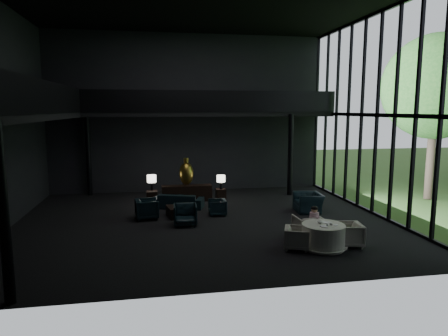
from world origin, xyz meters
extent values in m
cube|color=black|center=(0.00, 0.00, 0.00)|extent=(14.00, 12.00, 0.02)
cube|color=black|center=(0.00, 0.00, 8.00)|extent=(14.00, 12.00, 0.02)
cube|color=black|center=(0.00, 6.00, 4.00)|extent=(14.00, 0.04, 8.00)
cube|color=black|center=(0.00, -6.00, 4.00)|extent=(14.00, 0.04, 8.00)
cube|color=black|center=(-6.00, 0.00, 4.00)|extent=(2.00, 12.00, 0.25)
cube|color=black|center=(1.00, 5.00, 4.00)|extent=(12.00, 2.00, 0.25)
cube|color=black|center=(-5.00, 0.00, 4.60)|extent=(0.06, 12.00, 1.00)
cube|color=black|center=(1.00, 4.00, 4.60)|extent=(12.00, 0.06, 1.00)
cylinder|color=black|center=(-5.00, -5.70, 2.00)|extent=(0.24, 0.24, 4.00)
cylinder|color=black|center=(-5.00, 5.70, 2.00)|extent=(0.24, 0.24, 4.00)
cylinder|color=black|center=(4.80, 4.00, 2.00)|extent=(0.24, 0.24, 4.00)
cylinder|color=#382D23|center=(11.00, 2.00, 2.45)|extent=(0.36, 0.36, 4.90)
sphere|color=#2B5E21|center=(11.00, 2.00, 5.25)|extent=(4.80, 4.80, 4.80)
cube|color=black|center=(-0.35, 3.52, 0.37)|extent=(2.30, 0.52, 0.73)
ellipsoid|color=olive|center=(-0.35, 3.71, 1.26)|extent=(0.68, 0.68, 1.05)
cylinder|color=olive|center=(-0.35, 3.71, 1.89)|extent=(0.23, 0.23, 0.21)
cube|color=black|center=(-1.95, 3.48, 0.27)|extent=(0.49, 0.49, 0.54)
cylinder|color=black|center=(-1.95, 3.70, 0.72)|extent=(0.13, 0.13, 0.37)
cylinder|color=white|center=(-1.95, 3.70, 1.07)|extent=(0.42, 0.42, 0.33)
cube|color=black|center=(1.25, 3.54, 0.25)|extent=(0.46, 0.46, 0.51)
cylinder|color=black|center=(1.25, 3.49, 0.68)|extent=(0.12, 0.12, 0.35)
cylinder|color=white|center=(1.25, 3.49, 1.01)|extent=(0.40, 0.40, 0.32)
imported|color=black|center=(-0.82, 2.29, 0.43)|extent=(2.28, 1.27, 0.86)
imported|color=black|center=(-2.13, 0.73, 0.48)|extent=(0.98, 1.03, 0.95)
imported|color=#121E31|center=(0.64, 0.79, 0.32)|extent=(0.60, 0.64, 0.64)
imported|color=black|center=(-0.74, -0.40, 0.48)|extent=(0.98, 0.92, 0.96)
imported|color=black|center=(4.46, 0.67, 0.58)|extent=(0.96, 1.39, 1.16)
cube|color=black|center=(-0.86, 0.83, 0.21)|extent=(1.09, 1.09, 0.41)
cylinder|color=white|center=(3.24, -3.58, 0.38)|extent=(1.30, 1.30, 0.75)
cone|color=white|center=(3.24, -3.58, 0.05)|extent=(1.47, 1.47, 0.10)
imported|color=tan|center=(3.12, -2.59, 0.46)|extent=(0.93, 0.88, 0.93)
imported|color=#BFB4AA|center=(4.10, -3.53, 0.42)|extent=(0.88, 0.92, 0.84)
imported|color=#C3B3A1|center=(2.42, -3.51, 0.36)|extent=(0.87, 0.90, 0.73)
cylinder|color=pink|center=(3.31, -2.68, 0.67)|extent=(0.31, 0.31, 0.44)
sphere|color=#D8A884|center=(3.31, -2.68, 1.00)|extent=(0.22, 0.22, 0.22)
ellipsoid|color=black|center=(3.31, -2.68, 1.03)|extent=(0.23, 0.23, 0.15)
cylinder|color=white|center=(3.15, -3.79, 0.76)|extent=(0.26, 0.26, 0.02)
cylinder|color=white|center=(3.38, -3.41, 0.76)|extent=(0.26, 0.26, 0.01)
cylinder|color=white|center=(3.55, -3.74, 0.76)|extent=(0.15, 0.15, 0.01)
cylinder|color=white|center=(3.43, -3.68, 0.80)|extent=(0.12, 0.12, 0.07)
ellipsoid|color=white|center=(3.17, -3.46, 0.79)|extent=(0.17, 0.17, 0.08)
cylinder|color=#99999E|center=(3.27, -3.77, 0.78)|extent=(0.06, 0.06, 0.06)
camera|label=1|loc=(-1.80, -14.65, 4.23)|focal=32.00mm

